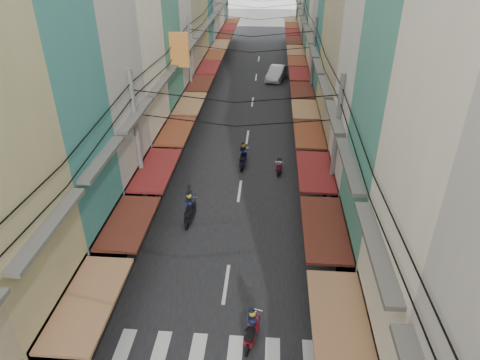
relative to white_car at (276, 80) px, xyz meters
The scene contains 13 objects.
ground 29.35m from the white_car, 94.34° to the right, with size 160.00×160.00×0.00m, color slate.
road 9.53m from the white_car, 103.47° to the right, with size 10.00×80.00×0.02m, color black.
sidewalk_left 12.73m from the white_car, 133.25° to the right, with size 3.00×80.00×0.06m, color slate.
sidewalk_right 10.21m from the white_car, 65.21° to the right, with size 3.00×80.00×0.06m, color slate.
building_row_right 16.90m from the white_car, 66.05° to the right, with size 7.80×68.98×22.59m.
utility_poles 15.86m from the white_car, 98.85° to the right, with size 10.20×66.13×8.20m.
white_car is the anchor object (origin of this frame).
bicycle 31.54m from the white_car, 82.37° to the right, with size 0.64×1.69×1.17m, color black.
moving_scooters 25.95m from the white_car, 95.35° to the right, with size 5.22×15.88×1.85m.
parked_scooters 32.94m from the white_car, 87.87° to the right, with size 12.90×15.35×0.96m.
pedestrians 27.58m from the white_car, 102.56° to the right, with size 12.73×23.49×2.17m.
market_umbrella 30.66m from the white_car, 81.61° to the right, with size 2.08×2.08×2.19m.
traffic_sign 35.89m from the white_car, 84.06° to the right, with size 0.10×0.69×3.16m.
Camera 1 is at (1.68, -16.13, 13.53)m, focal length 32.00 mm.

